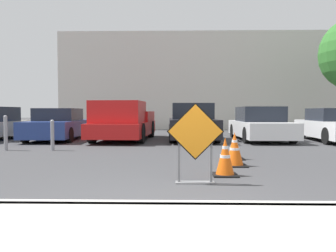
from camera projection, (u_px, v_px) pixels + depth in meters
ground_plane at (170, 140)px, 13.86m from camera, size 96.00×96.00×0.00m
curb_lip at (157, 208)px, 3.86m from camera, size 27.57×0.20×0.14m
road_closed_sign at (195, 140)px, 5.45m from camera, size 0.95×0.20×1.36m
traffic_cone_nearest at (225, 157)px, 6.16m from camera, size 0.47×0.47×0.72m
traffic_cone_second at (235, 150)px, 7.26m from camera, size 0.53×0.53×0.75m
traffic_cone_third at (234, 146)px, 8.27m from camera, size 0.47×0.47×0.67m
parked_car_second at (58, 125)px, 14.01m from camera, size 2.04×4.46×1.34m
pickup_truck at (123, 123)px, 13.53m from camera, size 2.31×5.10×1.61m
parked_car_third at (192, 123)px, 13.89m from camera, size 2.02×4.55×1.55m
parked_car_fourth at (260, 125)px, 13.76m from camera, size 1.96×4.50×1.41m
parked_car_fifth at (334, 126)px, 13.22m from camera, size 2.01×4.53×1.34m
bollard_nearest at (52, 134)px, 10.11m from camera, size 0.12×0.12×0.96m
bollard_second at (6, 132)px, 10.14m from camera, size 0.12×0.12×1.09m
building_facade_backdrop at (201, 84)px, 23.94m from camera, size 19.27×5.00×6.48m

